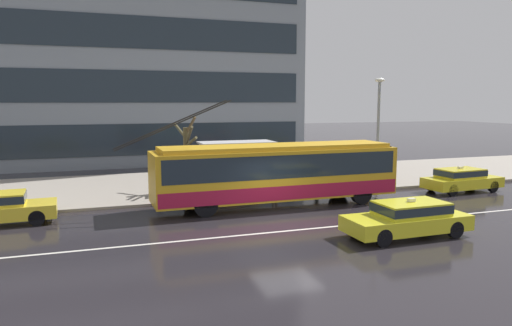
{
  "coord_description": "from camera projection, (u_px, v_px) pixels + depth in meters",
  "views": [
    {
      "loc": [
        -7.17,
        -17.22,
        4.85
      ],
      "look_at": [
        0.09,
        4.08,
        1.92
      ],
      "focal_mm": 33.11,
      "sensor_mm": 36.0,
      "label": 1
    }
  ],
  "objects": [
    {
      "name": "pedestrian_walking_past",
      "position": [
        318.0,
        156.0,
        27.12
      ],
      "size": [
        1.34,
        1.34,
        2.03
      ],
      "color": "#1B282A",
      "rests_on": "sidewalk_slab"
    },
    {
      "name": "lane_centre_line",
      "position": [
        298.0,
        230.0,
        17.96
      ],
      "size": [
        72.0,
        0.14,
        0.01
      ],
      "primitive_type": "cube",
      "color": "silver",
      "rests_on": "ground_plane"
    },
    {
      "name": "bus_shelter",
      "position": [
        235.0,
        154.0,
        24.58
      ],
      "size": [
        3.86,
        1.79,
        2.67
      ],
      "color": "gray",
      "rests_on": "sidewalk_slab"
    },
    {
      "name": "street_lamp",
      "position": [
        378.0,
        122.0,
        26.17
      ],
      "size": [
        0.6,
        0.32,
        6.0
      ],
      "color": "#8D959A",
      "rests_on": "sidewalk_slab"
    },
    {
      "name": "taxi_oncoming_near",
      "position": [
        408.0,
        217.0,
        17.05
      ],
      "size": [
        4.61,
        1.84,
        1.39
      ],
      "color": "yellow",
      "rests_on": "ground_plane"
    },
    {
      "name": "street_tree_bare",
      "position": [
        187.0,
        153.0,
        24.86
      ],
      "size": [
        0.91,
        2.45,
        3.97
      ],
      "color": "brown",
      "rests_on": "sidewalk_slab"
    },
    {
      "name": "taxi_ahead_of_bus",
      "position": [
        461.0,
        179.0,
        25.52
      ],
      "size": [
        4.42,
        1.97,
        1.39
      ],
      "color": "yellow",
      "rests_on": "ground_plane"
    },
    {
      "name": "pedestrian_at_shelter",
      "position": [
        277.0,
        163.0,
        24.67
      ],
      "size": [
        1.3,
        1.3,
        1.96
      ],
      "color": "#4E4B43",
      "rests_on": "sidewalk_slab"
    },
    {
      "name": "pedestrian_approaching_curb",
      "position": [
        235.0,
        157.0,
        25.77
      ],
      "size": [
        1.36,
        1.36,
        2.07
      ],
      "color": "#2A1726",
      "rests_on": "sidewalk_slab"
    },
    {
      "name": "trolleybus",
      "position": [
        277.0,
        172.0,
        22.03
      ],
      "size": [
        13.09,
        2.68,
        4.94
      ],
      "color": "gold",
      "rests_on": "ground_plane"
    },
    {
      "name": "ground_plane",
      "position": [
        286.0,
        222.0,
        19.09
      ],
      "size": [
        160.0,
        160.0,
        0.0
      ],
      "primitive_type": "plane",
      "color": "#252126"
    },
    {
      "name": "sidewalk_slab",
      "position": [
        224.0,
        182.0,
        28.17
      ],
      "size": [
        80.0,
        10.0,
        0.14
      ],
      "primitive_type": "cube",
      "color": "gray",
      "rests_on": "ground_plane"
    }
  ]
}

